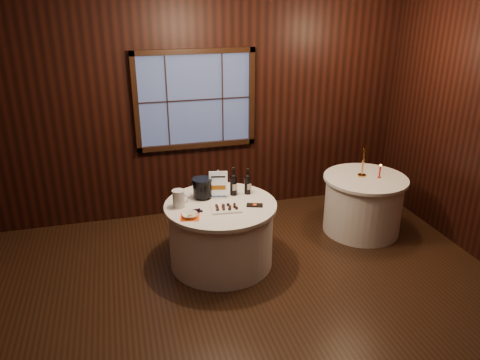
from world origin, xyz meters
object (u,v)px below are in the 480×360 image
object	(u,v)px
port_bottle_right	(248,183)
red_candle	(380,173)
port_bottle_left	(233,183)
brass_candlestick	(363,166)
main_table	(221,233)
ice_bucket	(202,188)
chocolate_box	(255,205)
grape_bunch	(197,211)
sign_stand	(219,188)
glass_pitcher	(179,199)
cracker_bowl	(190,215)
chocolate_plate	(226,208)
side_table	(363,204)

from	to	relation	value
port_bottle_right	red_candle	world-z (taller)	port_bottle_right
port_bottle_left	brass_candlestick	bearing A→B (deg)	-5.86
main_table	ice_bucket	size ratio (longest dim) A/B	5.38
chocolate_box	grape_bunch	distance (m)	0.65
main_table	grape_bunch	bearing A→B (deg)	-152.98
main_table	port_bottle_left	bearing A→B (deg)	45.09
chocolate_box	sign_stand	bearing A→B (deg)	154.53
main_table	port_bottle_right	bearing A→B (deg)	27.37
chocolate_box	glass_pitcher	bearing A→B (deg)	-174.74
ice_bucket	red_candle	world-z (taller)	ice_bucket
grape_bunch	cracker_bowl	bearing A→B (deg)	-135.55
sign_stand	grape_bunch	distance (m)	0.46
chocolate_plate	main_table	bearing A→B (deg)	99.26
port_bottle_right	main_table	bearing A→B (deg)	-170.59
port_bottle_right	ice_bucket	distance (m)	0.54
chocolate_box	cracker_bowl	world-z (taller)	cracker_bowl
ice_bucket	brass_candlestick	world-z (taller)	brass_candlestick
side_table	glass_pitcher	bearing A→B (deg)	-174.01
side_table	chocolate_plate	bearing A→B (deg)	-166.63
brass_candlestick	grape_bunch	bearing A→B (deg)	-167.58
chocolate_plate	red_candle	size ratio (longest dim) A/B	1.85
main_table	port_bottle_right	distance (m)	0.67
sign_stand	brass_candlestick	bearing A→B (deg)	17.12
glass_pitcher	brass_candlestick	size ratio (longest dim) A/B	0.51
ice_bucket	main_table	bearing A→B (deg)	-52.72
port_bottle_right	chocolate_plate	xyz separation A→B (m)	(-0.35, -0.36, -0.12)
cracker_bowl	brass_candlestick	distance (m)	2.43
port_bottle_right	ice_bucket	size ratio (longest dim) A/B	1.34
main_table	ice_bucket	bearing A→B (deg)	127.28
ice_bucket	glass_pitcher	distance (m)	0.35
port_bottle_left	chocolate_plate	bearing A→B (deg)	-125.85
sign_stand	ice_bucket	world-z (taller)	sign_stand
chocolate_plate	brass_candlestick	size ratio (longest dim) A/B	0.88
side_table	grape_bunch	world-z (taller)	grape_bunch
sign_stand	red_candle	xyz separation A→B (m)	(2.13, 0.05, -0.04)
side_table	port_bottle_left	xyz separation A→B (m)	(-1.80, -0.09, 0.53)
side_table	sign_stand	world-z (taller)	sign_stand
chocolate_box	glass_pitcher	distance (m)	0.85
grape_bunch	ice_bucket	bearing A→B (deg)	70.59
port_bottle_left	chocolate_plate	xyz separation A→B (m)	(-0.18, -0.37, -0.13)
sign_stand	ice_bucket	xyz separation A→B (m)	(-0.18, 0.04, 0.01)
chocolate_plate	brass_candlestick	world-z (taller)	brass_candlestick
ice_bucket	brass_candlestick	bearing A→B (deg)	3.57
sign_stand	glass_pitcher	xyz separation A→B (m)	(-0.48, -0.13, -0.01)
chocolate_plate	cracker_bowl	size ratio (longest dim) A/B	2.10
chocolate_plate	grape_bunch	size ratio (longest dim) A/B	2.02
chocolate_box	main_table	bearing A→B (deg)	175.46
chocolate_plate	cracker_bowl	bearing A→B (deg)	-169.60
port_bottle_right	cracker_bowl	bearing A→B (deg)	-168.09
sign_stand	port_bottle_right	bearing A→B (deg)	14.96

